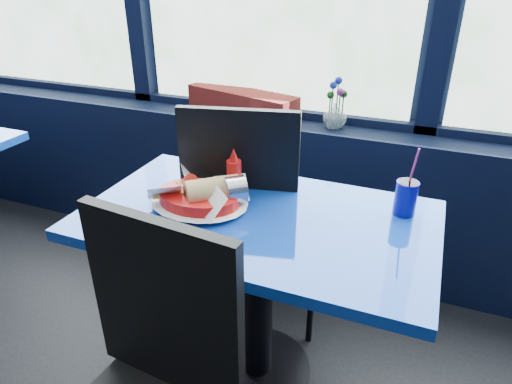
# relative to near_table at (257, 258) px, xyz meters

# --- Properties ---
(window_sill) EXTENTS (5.00, 0.26, 0.80)m
(window_sill) POSITION_rel_near_table_xyz_m (-0.30, 0.87, -0.17)
(window_sill) COLOR black
(window_sill) RESTS_ON ground
(near_table) EXTENTS (1.20, 0.70, 0.75)m
(near_table) POSITION_rel_near_table_xyz_m (0.00, 0.00, 0.00)
(near_table) COLOR black
(near_table) RESTS_ON ground
(chair_near_back) EXTENTS (0.57, 0.58, 1.06)m
(chair_near_back) POSITION_rel_near_table_xyz_m (-0.12, 0.31, 0.04)
(chair_near_back) COLOR black
(chair_near_back) RESTS_ON ground
(planter_box) EXTENTS (0.65, 0.32, 0.13)m
(planter_box) POSITION_rel_near_table_xyz_m (-0.44, 0.89, 0.29)
(planter_box) COLOR maroon
(planter_box) RESTS_ON window_sill
(flower_vase) EXTENTS (0.15, 0.15, 0.24)m
(flower_vase) POSITION_rel_near_table_xyz_m (0.06, 0.85, 0.31)
(flower_vase) COLOR silver
(flower_vase) RESTS_ON window_sill
(food_basket) EXTENTS (0.37, 0.37, 0.12)m
(food_basket) POSITION_rel_near_table_xyz_m (-0.21, -0.02, 0.22)
(food_basket) COLOR #B90F0C
(food_basket) RESTS_ON near_table
(ketchup_bottle) EXTENTS (0.05, 0.05, 0.20)m
(ketchup_bottle) POSITION_rel_near_table_xyz_m (-0.12, 0.08, 0.27)
(ketchup_bottle) COLOR #B90F0C
(ketchup_bottle) RESTS_ON near_table
(soda_cup) EXTENTS (0.08, 0.08, 0.25)m
(soda_cup) POSITION_rel_near_table_xyz_m (0.46, 0.20, 0.25)
(soda_cup) COLOR #0E0C88
(soda_cup) RESTS_ON near_table
(napkin) EXTENTS (0.15, 0.15, 0.00)m
(napkin) POSITION_rel_near_table_xyz_m (-0.37, -0.28, 0.18)
(napkin) COLOR white
(napkin) RESTS_ON near_table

